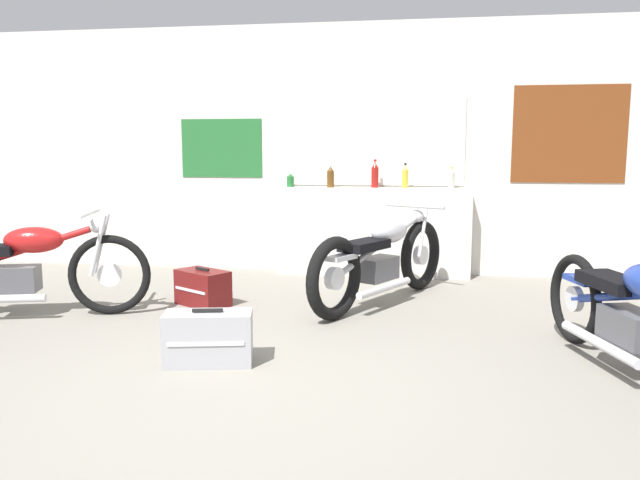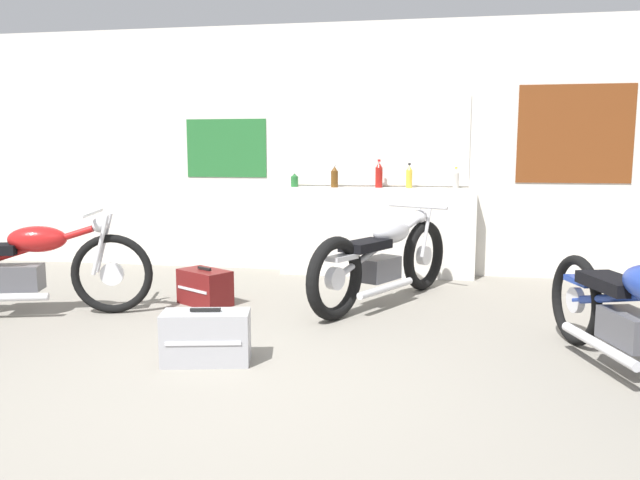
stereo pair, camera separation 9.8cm
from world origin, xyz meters
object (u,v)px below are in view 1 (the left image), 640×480
Objects in this scene: bottle_left_center at (331,177)px; motorcycle_red at (21,267)px; bottle_leftmost at (290,180)px; hard_case_silver at (208,338)px; motorcycle_blue at (639,313)px; bottle_center at (375,175)px; hard_case_darkred at (203,288)px; bottle_rightmost at (452,179)px; motorcycle_silver at (382,258)px; bottle_right_center at (405,177)px.

bottle_left_center is 3.26m from motorcycle_red.
bottle_leftmost reaches higher than hard_case_silver.
bottle_left_center reaches higher than motorcycle_red.
bottle_center is at bearing 120.95° from motorcycle_blue.
hard_case_darkred is (-0.57, 1.51, -0.01)m from hard_case_silver.
bottle_left_center is 0.82× the size of bottle_center.
bottle_rightmost is 0.12× the size of motorcycle_silver.
bottle_leftmost is 0.53× the size of bottle_center.
motorcycle_silver is (-0.67, -1.30, -0.67)m from bottle_rightmost.
bottle_rightmost is 0.11× the size of motorcycle_red.
bottle_left_center reaches higher than bottle_leftmost.
bottle_center is at bearing 3.54° from bottle_left_center.
bottle_center is 0.15× the size of motorcycle_red.
bottle_left_center is at bearing 127.62° from motorcycle_blue.
motorcycle_red is (-1.84, -2.23, -0.63)m from bottle_leftmost.
bottle_leftmost is 0.29× the size of hard_case_darkred.
bottle_rightmost is (0.83, 0.00, -0.04)m from bottle_center.
motorcycle_silver is (2.95, 0.95, -0.01)m from motorcycle_red.
bottle_rightmost reaches higher than motorcycle_blue.
hard_case_darkred is (-0.49, -1.61, -0.90)m from bottle_leftmost.
hard_case_silver is (-1.70, -3.13, -0.92)m from bottle_rightmost.
bottle_right_center reaches higher than hard_case_silver.
motorcycle_red is at bearing -129.62° from bottle_leftmost.
bottle_right_center is at bearing -3.54° from bottle_center.
bottle_rightmost is at bearing 35.68° from hard_case_darkred.
motorcycle_blue is at bearing -9.38° from motorcycle_red.
motorcycle_silver is at bearing -62.74° from bottle_left_center.
bottle_right_center reaches higher than motorcycle_blue.
hard_case_darkred is (-3.24, 1.38, -0.26)m from motorcycle_blue.
bottle_rightmost is (1.32, 0.03, -0.01)m from bottle_left_center.
bottle_rightmost is (1.78, 0.02, 0.03)m from bottle_leftmost.
bottle_center is 1.14× the size of bottle_right_center.
bottle_leftmost is at bearing -179.34° from bottle_rightmost.
bottle_rightmost is 4.31m from motorcycle_red.
bottle_center is 3.65m from motorcycle_red.
hard_case_darkred is at bearing -131.46° from bottle_center.
motorcycle_red is at bearing 170.62° from motorcycle_blue.
bottle_leftmost is at bearing 132.63° from motorcycle_blue.
motorcycle_silver is (-0.17, -1.28, -0.69)m from bottle_right_center.
bottle_center is 0.83m from bottle_rightmost.
bottle_right_center is at bearing 35.47° from motorcycle_red.
bottle_rightmost is 2.94m from hard_case_darkred.
motorcycle_silver is at bearing 60.75° from hard_case_silver.
motorcycle_blue is 2.68m from hard_case_silver.
bottle_right_center is 0.13× the size of motorcycle_red.
motorcycle_red is 3.36× the size of hard_case_silver.
bottle_right_center is (0.82, 0.01, 0.01)m from bottle_left_center.
motorcycle_red is (-2.30, -2.21, -0.67)m from bottle_left_center.
motorcycle_silver is (1.11, -1.28, -0.64)m from bottle_leftmost.
hard_case_darkred is at bearing 110.68° from hard_case_silver.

